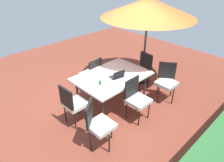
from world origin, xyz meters
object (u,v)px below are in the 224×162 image
dining_table (112,77)px  cup (100,82)px  chair_west (142,69)px  laptop (117,76)px  chair_north (136,97)px  chair_south (92,73)px  chair_northwest (167,80)px  chair_east (73,103)px  chair_northeast (98,123)px  patio_umbrella (148,8)px

dining_table → cup: (0.48, 0.10, 0.10)m
dining_table → chair_west: chair_west is taller
laptop → dining_table: bearing=-71.5°
chair_north → chair_south: 1.59m
chair_northwest → cup: bearing=-152.4°
dining_table → chair_west: 1.19m
chair_west → cup: chair_west is taller
chair_east → chair_north: same height
chair_northwest → chair_northeast: bearing=-127.6°
chair_northeast → laptop: 1.41m
chair_south → cup: 1.03m
cup → patio_umbrella: bearing=-172.3°
chair_west → chair_south: size_ratio=1.00×
chair_south → chair_northwest: bearing=120.4°
laptop → cup: (0.50, -0.06, -0.00)m
chair_east → laptop: (-1.18, 0.18, 0.27)m
dining_table → chair_northeast: chair_northeast is taller
cup → chair_east: bearing=-9.6°
dining_table → chair_east: size_ratio=1.80×
laptop → patio_umbrella: bearing=-155.4°
laptop → chair_west: bearing=-160.2°
patio_umbrella → chair_west: (0.27, 0.16, -1.60)m
dining_table → chair_south: bearing=-89.6°
dining_table → laptop: laptop is taller
chair_northeast → chair_south: bearing=14.7°
chair_northeast → chair_east: bearing=48.9°
dining_table → patio_umbrella: bearing=-173.8°
patio_umbrella → chair_north: size_ratio=2.54×
chair_northwest → cup: (1.60, -0.75, 0.27)m
chair_north → chair_south: same height
chair_west → laptop: (1.16, 0.16, 0.27)m
chair_north → laptop: laptop is taller
chair_northeast → chair_west: 2.51m
dining_table → patio_umbrella: (-1.45, -0.16, 1.42)m
chair_northeast → chair_northwest: (-2.32, 0.01, 0.00)m
chair_east → chair_northeast: same height
chair_west → chair_south: 1.42m
dining_table → cup: 0.50m
chair_south → laptop: size_ratio=2.69×
chair_northwest → chair_south: (1.13, -1.63, 0.00)m
chair_west → dining_table: bearing=-84.3°
dining_table → chair_north: bearing=88.2°
chair_east → chair_west: (-2.34, 0.02, 0.00)m
chair_northeast → laptop: (-1.21, -0.68, 0.27)m
chair_east → chair_northeast: 0.85m
chair_north → chair_northwest: (-1.15, 0.04, 0.00)m
chair_east → laptop: bearing=-100.5°
chair_west → chair_south: same height
chair_north → chair_northeast: same height
chair_west → chair_northwest: 0.85m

